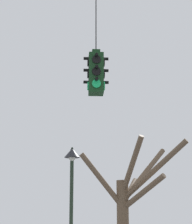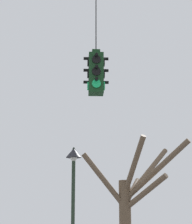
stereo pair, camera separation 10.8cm
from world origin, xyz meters
TOP-DOWN VIEW (x-y plane):
  - traffic_light_over_intersection at (0.85, 0.37)m, footprint 0.58×0.58m
  - street_lamp at (0.34, 4.95)m, footprint 0.50×0.85m
  - bare_tree at (2.58, 8.02)m, footprint 4.10×3.53m

SIDE VIEW (x-z plane):
  - bare_tree at x=2.58m, z-range 0.12..5.36m
  - street_lamp at x=0.34m, z-range 1.15..5.53m
  - traffic_light_over_intersection at x=0.85m, z-range 3.70..7.03m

